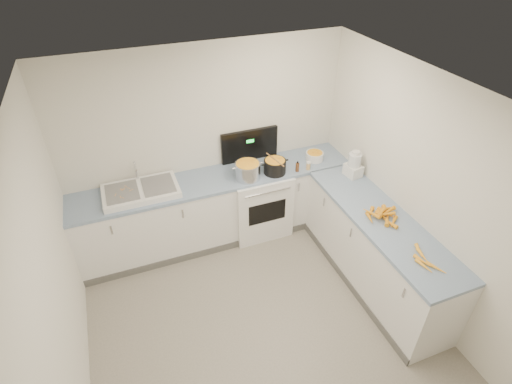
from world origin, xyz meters
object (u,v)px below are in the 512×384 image
object	(u,v)px
extract_bottle	(297,167)
food_processor	(354,165)
mixing_bowl	(315,156)
sink	(141,191)
steel_pot	(248,171)
black_pot	(275,167)
spice_jar	(308,166)
stove	(258,199)

from	to	relation	value
extract_bottle	food_processor	distance (m)	0.69
mixing_bowl	extract_bottle	xyz separation A→B (m)	(-0.33, -0.17, 0.00)
sink	extract_bottle	world-z (taller)	sink
steel_pot	black_pot	bearing A→B (deg)	-1.28
steel_pot	extract_bottle	distance (m)	0.64
black_pot	extract_bottle	bearing A→B (deg)	-14.62
spice_jar	food_processor	xyz separation A→B (m)	(0.45, -0.33, 0.10)
black_pot	food_processor	distance (m)	0.97
stove	sink	xyz separation A→B (m)	(-1.45, 0.02, 0.50)
mixing_bowl	sink	bearing A→B (deg)	178.69
spice_jar	food_processor	world-z (taller)	food_processor
food_processor	spice_jar	bearing A→B (deg)	143.91
mixing_bowl	food_processor	distance (m)	0.58
steel_pot	extract_bottle	size ratio (longest dim) A/B	2.68
stove	extract_bottle	world-z (taller)	stove
mixing_bowl	extract_bottle	world-z (taller)	extract_bottle
steel_pot	stove	bearing A→B (deg)	34.97
mixing_bowl	extract_bottle	distance (m)	0.38
sink	mixing_bowl	world-z (taller)	sink
black_pot	extract_bottle	distance (m)	0.29
steel_pot	black_pot	xyz separation A→B (m)	(0.36, -0.01, -0.02)
stove	spice_jar	bearing A→B (deg)	-19.80
steel_pot	black_pot	world-z (taller)	steel_pot
mixing_bowl	spice_jar	xyz separation A→B (m)	(-0.18, -0.18, -0.01)
spice_jar	stove	bearing A→B (deg)	160.20
black_pot	extract_bottle	size ratio (longest dim) A/B	2.39
food_processor	black_pot	bearing A→B (deg)	154.90
extract_bottle	steel_pot	bearing A→B (deg)	172.79
spice_jar	food_processor	size ratio (longest dim) A/B	0.27
mixing_bowl	extract_bottle	size ratio (longest dim) A/B	2.01
food_processor	extract_bottle	bearing A→B (deg)	150.54
steel_pot	sink	bearing A→B (deg)	173.64
stove	spice_jar	world-z (taller)	stove
stove	food_processor	world-z (taller)	stove
extract_bottle	food_processor	world-z (taller)	food_processor
sink	black_pot	distance (m)	1.63
steel_pot	mixing_bowl	world-z (taller)	steel_pot
spice_jar	sink	bearing A→B (deg)	173.53
food_processor	mixing_bowl	bearing A→B (deg)	117.27
steel_pot	mixing_bowl	size ratio (longest dim) A/B	1.33
steel_pot	spice_jar	distance (m)	0.79
stove	extract_bottle	bearing A→B (deg)	-24.42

